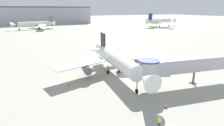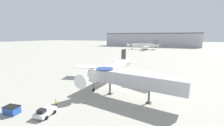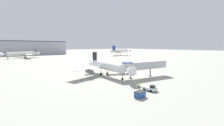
# 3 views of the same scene
# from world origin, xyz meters

# --- Properties ---
(ground_plane) EXTENTS (800.00, 800.00, 0.00)m
(ground_plane) POSITION_xyz_m (0.00, 0.00, 0.00)
(ground_plane) COLOR #9E9B8E
(main_airplane) EXTENTS (30.11, 28.07, 9.18)m
(main_airplane) POSITION_xyz_m (-2.77, 2.15, 3.90)
(main_airplane) COLOR white
(main_airplane) RESTS_ON ground_plane
(jet_bridge) EXTENTS (20.41, 6.42, 6.19)m
(jet_bridge) POSITION_xyz_m (6.08, -8.62, 4.51)
(jet_bridge) COLOR #B7B7BC
(jet_bridge) RESTS_ON ground_plane
(pushback_tug_white) EXTENTS (2.70, 3.91, 1.56)m
(pushback_tug_white) POSITION_xyz_m (-5.75, -21.33, 0.69)
(pushback_tug_white) COLOR silver
(pushback_tug_white) RESTS_ON ground_plane
(service_container_blue) EXTENTS (2.81, 2.05, 1.42)m
(service_container_blue) POSITION_xyz_m (-11.81, -23.04, 0.71)
(service_container_blue) COLOR #234C9E
(service_container_blue) RESTS_ON ground_plane
(traffic_cone_near_nose) EXTENTS (0.42, 0.42, 0.70)m
(traffic_cone_near_nose) POSITION_xyz_m (-2.06, -14.57, 0.33)
(traffic_cone_near_nose) COLOR black
(traffic_cone_near_nose) RESTS_ON ground_plane
(traffic_cone_port_wing) EXTENTS (0.47, 0.47, 0.77)m
(traffic_cone_port_wing) POSITION_xyz_m (-14.62, 1.22, 0.37)
(traffic_cone_port_wing) COLOR black
(traffic_cone_port_wing) RESTS_ON ground_plane
(ground_crew_marshaller) EXTENTS (0.36, 0.30, 1.64)m
(ground_crew_marshaller) POSITION_xyz_m (-6.33, -17.98, 0.95)
(ground_crew_marshaller) COLOR #1E2338
(ground_crew_marshaller) RESTS_ON ground_plane
(background_jet_gray_tail) EXTENTS (33.48, 36.11, 9.74)m
(background_jet_gray_tail) POSITION_xyz_m (-14.50, 122.98, 4.29)
(background_jet_gray_tail) COLOR white
(background_jet_gray_tail) RESTS_ON ground_plane
(background_jet_blue_tail) EXTENTS (33.27, 32.68, 12.09)m
(background_jet_blue_tail) POSITION_xyz_m (88.57, 94.66, 5.27)
(background_jet_blue_tail) COLOR white
(background_jet_blue_tail) RESTS_ON ground_plane
(terminal_building) EXTENTS (123.67, 20.62, 18.35)m
(terminal_building) POSITION_xyz_m (-15.60, 175.00, 9.18)
(terminal_building) COLOR #A8A8B2
(terminal_building) RESTS_ON ground_plane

